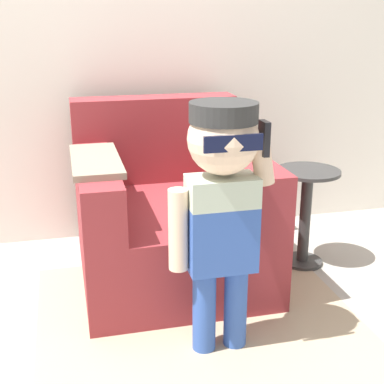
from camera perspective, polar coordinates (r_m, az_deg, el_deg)
name	(u,v)px	position (r m, az deg, el deg)	size (l,w,h in m)	color
ground_plane	(130,284)	(2.82, -6.61, -9.71)	(10.00, 10.00, 0.00)	#ADA89E
wall_back	(105,18)	(3.20, -9.26, 17.84)	(10.00, 0.05, 2.60)	silver
armchair	(168,215)	(2.82, -2.62, -2.46)	(0.94, 1.04, 0.88)	maroon
person_child	(221,192)	(2.03, 3.16, 0.00)	(0.42, 0.31, 1.03)	#3356AD
side_table	(306,208)	(2.95, 12.03, -1.72)	(0.34, 0.34, 0.54)	#333333
rug	(199,319)	(2.51, 0.72, -13.38)	(1.44, 1.34, 0.01)	tan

